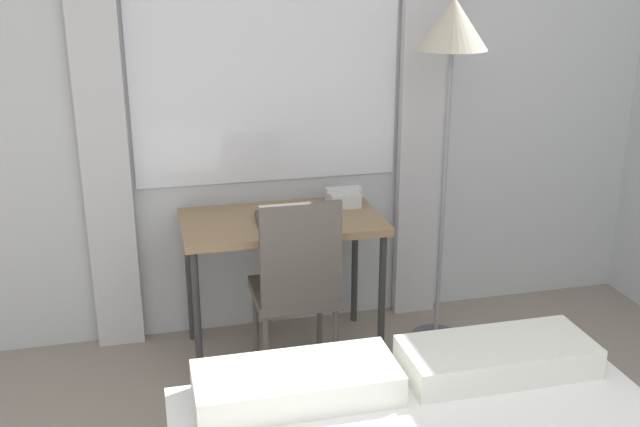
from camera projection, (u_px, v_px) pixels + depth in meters
The scene contains 6 objects.
wall_back_with_window at pixel (299, 85), 3.93m from camera, with size 4.98×0.13×2.70m.
desk at pixel (282, 231), 3.78m from camera, with size 1.00×0.57×0.75m.
desk_chair at pixel (297, 281), 3.58m from camera, with size 0.40×0.40×0.95m.
standing_lamp at pixel (451, 52), 3.59m from camera, with size 0.34×0.34×1.82m.
telephone at pixel (343, 197), 3.94m from camera, with size 0.18×0.15×0.10m.
book at pixel (277, 217), 3.73m from camera, with size 0.22×0.22×0.02m.
Camera 1 is at (-0.85, -0.72, 1.99)m, focal length 42.00 mm.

